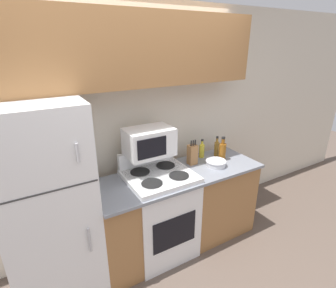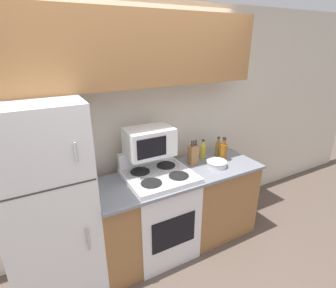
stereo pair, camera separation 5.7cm
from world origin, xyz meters
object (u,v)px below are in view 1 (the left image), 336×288
microwave (149,142)px  bottle_vinegar (217,148)px  refrigerator (48,205)px  bottle_cooking_spray (202,150)px  knife_block (192,154)px  bottle_whiskey (222,151)px  stove (160,213)px  bowl (216,163)px

microwave → bottle_vinegar: microwave is taller
microwave → refrigerator: bearing=-176.6°
bottle_vinegar → bottle_cooking_spray: size_ratio=1.09×
knife_block → bottle_whiskey: (0.35, -0.09, -0.00)m
stove → knife_block: (0.47, 0.10, 0.52)m
microwave → bottle_vinegar: (0.88, 0.01, -0.25)m
bottle_vinegar → bottle_cooking_spray: 0.18m
stove → bottle_whiskey: size_ratio=3.95×
bowl → bottle_vinegar: bottle_vinegar is taller
stove → bottle_whiskey: bearing=1.0°
refrigerator → bottle_whiskey: size_ratio=6.33×
bowl → bottle_cooking_spray: bottle_cooking_spray is taller
stove → bottle_cooking_spray: (0.67, 0.19, 0.50)m
bowl → bottle_whiskey: size_ratio=0.79×
microwave → bottle_whiskey: bearing=-7.8°
stove → knife_block: knife_block is taller
refrigerator → bottle_vinegar: refrigerator is taller
bottle_whiskey → bottle_vinegar: bearing=78.9°
microwave → knife_block: (0.51, -0.03, -0.23)m
microwave → bottle_cooking_spray: microwave is taller
refrigerator → bottle_cooking_spray: bearing=4.1°
microwave → bottle_vinegar: bearing=0.6°
knife_block → bowl: 0.27m
knife_block → bottle_vinegar: bearing=6.0°
refrigerator → bottle_vinegar: 1.86m
refrigerator → bottle_vinegar: (1.86, 0.07, 0.11)m
bottle_vinegar → microwave: bearing=-179.4°
microwave → bottle_cooking_spray: size_ratio=2.10×
microwave → knife_block: size_ratio=1.65×
stove → bottle_cooking_spray: size_ratio=5.03×
bottle_cooking_spray → microwave: bearing=-174.9°
refrigerator → stove: refrigerator is taller
refrigerator → stove: size_ratio=1.60×
refrigerator → knife_block: (1.48, 0.03, 0.13)m
stove → microwave: size_ratio=2.39×
knife_block → bottle_whiskey: 0.36m
microwave → bowl: size_ratio=2.08×
bowl → bottle_vinegar: (0.18, 0.21, 0.06)m
knife_block → bottle_whiskey: bearing=-14.0°
bottle_cooking_spray → bowl: bearing=-91.7°
bottle_whiskey → bowl: bearing=-151.4°
microwave → bowl: (0.70, -0.20, -0.31)m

